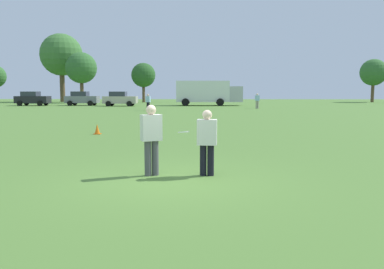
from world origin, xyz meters
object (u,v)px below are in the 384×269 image
player_defender (207,139)px  parked_car_center (120,99)px  player_thrower (151,136)px  traffic_cone (97,129)px  bystander_field_marshal (148,101)px  parked_car_near_left (32,98)px  frisbee (184,132)px  parked_car_mid_left (82,98)px  box_truck (208,92)px  bystander_sideline_watcher (257,100)px

player_defender → parked_car_center: size_ratio=0.38×
player_thrower → traffic_cone: bearing=112.4°
bystander_field_marshal → parked_car_near_left: bearing=145.2°
frisbee → traffic_cone: bearing=116.3°
player_thrower → parked_car_near_left: 46.60m
frisbee → parked_car_mid_left: 45.12m
traffic_cone → box_truck: 34.29m
player_thrower → bystander_sideline_watcher: bearing=78.2°
frisbee → parked_car_near_left: bearing=117.2°
frisbee → traffic_cone: 10.18m
parked_car_near_left → bystander_field_marshal: (16.57, -11.53, -0.00)m
player_defender → traffic_cone: size_ratio=3.33×
bystander_field_marshal → parked_car_mid_left: bearing=130.4°
player_defender → bystander_sideline_watcher: bystander_sideline_watcher is taller
parked_car_center → box_truck: 11.30m
parked_car_mid_left → player_thrower: bearing=-71.1°
box_truck → bystander_field_marshal: size_ratio=5.21×
frisbee → player_defender: bearing=15.6°
frisbee → parked_car_near_left: size_ratio=0.07×
parked_car_center → box_truck: box_truck is taller
parked_car_center → player_defender: bearing=-75.5°
parked_car_near_left → box_truck: box_truck is taller
frisbee → bystander_sideline_watcher: 35.26m
player_defender → parked_car_near_left: bearing=117.9°
traffic_cone → player_defender: bearing=-60.6°
frisbee → bystander_field_marshal: bearing=99.3°
player_thrower → player_defender: (1.35, 0.03, -0.07)m
traffic_cone → parked_car_center: parked_car_center is taller
box_truck → player_defender: bearing=-90.7°
player_thrower → parked_car_center: 41.82m
player_thrower → parked_car_center: (-9.21, 40.79, -0.05)m
player_defender → parked_car_mid_left: 45.17m
player_defender → bystander_sideline_watcher: 35.01m
bystander_sideline_watcher → bystander_field_marshal: bearing=-159.1°
parked_car_mid_left → parked_car_center: same height
bystander_sideline_watcher → parked_car_mid_left: bearing=160.3°
traffic_cone → bystander_sideline_watcher: bearing=66.9°
frisbee → box_truck: bearing=88.5°
player_thrower → frisbee: (0.79, -0.13, 0.11)m
box_truck → bystander_field_marshal: bearing=-115.8°
player_thrower → traffic_cone: player_thrower is taller
parked_car_near_left → bystander_sideline_watcher: 28.87m
player_defender → parked_car_mid_left: (-15.86, 42.29, 0.03)m
parked_car_center → parked_car_mid_left: bearing=163.9°
player_defender → frisbee: (-0.56, -0.16, 0.19)m
bystander_sideline_watcher → bystander_field_marshal: size_ratio=1.02×
parked_car_mid_left → bystander_sideline_watcher: size_ratio=2.53×
bystander_field_marshal → bystander_sideline_watcher: bearing=20.9°
traffic_cone → parked_car_near_left: parked_car_near_left is taller
player_defender → bystander_sideline_watcher: (5.86, 34.52, 0.04)m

